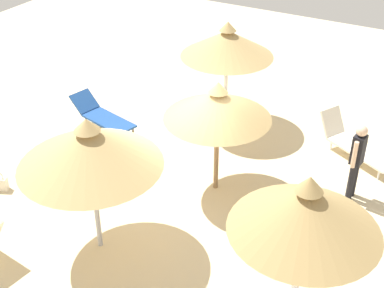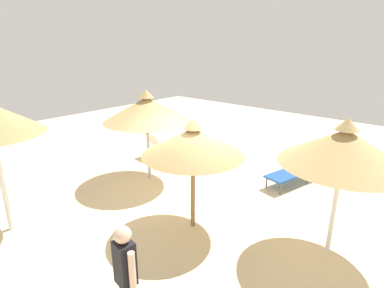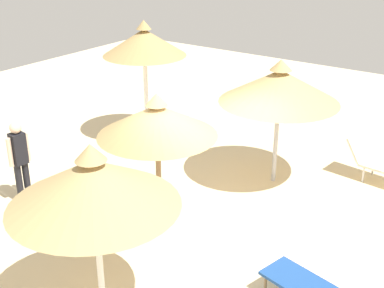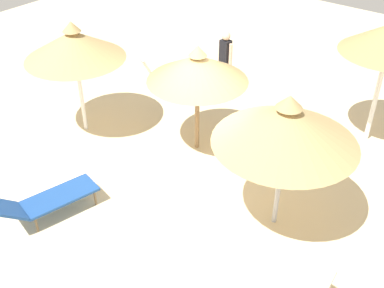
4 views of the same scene
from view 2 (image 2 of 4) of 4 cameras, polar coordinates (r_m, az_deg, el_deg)
ground at (r=7.79m, az=0.35°, el=-11.89°), size 24.00×24.00×0.10m
parasol_umbrella_front at (r=8.69m, az=-8.48°, el=6.45°), size 2.45×2.45×2.66m
parasol_umbrella_far_left at (r=5.93m, az=26.54°, el=-0.54°), size 2.22×2.22×2.68m
parasol_umbrella_near_right at (r=6.21m, az=0.18°, el=0.42°), size 2.14×2.14×2.46m
lounge_chair_center at (r=9.26m, az=18.51°, el=-4.68°), size 1.96×1.00×0.76m
lounge_chair_back at (r=11.39m, az=-4.07°, el=0.63°), size 2.16×0.82×0.90m
person_standing_edge at (r=4.45m, az=-12.27°, el=-22.75°), size 0.25×0.45×1.69m
handbag at (r=11.07m, az=4.55°, el=-1.37°), size 0.40×0.30×0.47m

